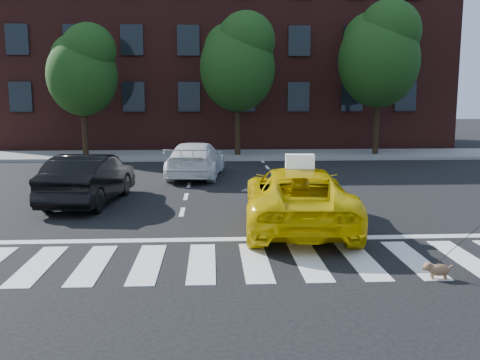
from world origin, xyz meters
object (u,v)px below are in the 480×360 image
object	(u,v)px
black_sedan	(89,179)
dog	(436,269)
tree_left	(83,67)
white_suv	(196,160)
taxi	(298,197)
tree_right	(380,51)
tree_mid	(238,59)

from	to	relation	value
black_sedan	dog	size ratio (longest dim) A/B	8.49
tree_left	dog	world-z (taller)	tree_left
tree_left	white_suv	xyz separation A→B (m)	(5.57, -6.37, -3.78)
tree_left	dog	xyz separation A→B (m)	(9.95, -18.09, -4.27)
tree_left	white_suv	world-z (taller)	tree_left
tree_left	black_sedan	size ratio (longest dim) A/B	1.49
dog	white_suv	bearing A→B (deg)	119.66
tree_left	taxi	distance (m)	16.93
black_sedan	tree_right	bearing A→B (deg)	-129.72
tree_mid	white_suv	size ratio (longest dim) A/B	1.55
white_suv	dog	distance (m)	12.52
tree_left	dog	size ratio (longest dim) A/B	12.67
tree_right	tree_mid	bearing A→B (deg)	180.00
taxi	dog	bearing A→B (deg)	119.63
tree_left	taxi	size ratio (longest dim) A/B	1.26
taxi	black_sedan	size ratio (longest dim) A/B	1.18
tree_mid	tree_right	xyz separation A→B (m)	(7.00, -0.00, 0.41)
tree_right	black_sedan	world-z (taller)	tree_right
black_sedan	white_suv	distance (m)	5.68
tree_left	tree_right	bearing A→B (deg)	-0.00
tree_mid	black_sedan	xyz separation A→B (m)	(-4.85, -11.25, -4.13)
tree_mid	white_suv	distance (m)	7.87
tree_right	dog	size ratio (longest dim) A/B	15.01
tree_mid	tree_left	bearing A→B (deg)	180.00
tree_mid	taxi	bearing A→B (deg)	-87.30
tree_mid	taxi	size ratio (longest dim) A/B	1.38
tree_left	tree_right	xyz separation A→B (m)	(14.50, -0.00, 0.82)
tree_right	dog	bearing A→B (deg)	-104.13
tree_left	dog	bearing A→B (deg)	-61.19
tree_left	tree_mid	xyz separation A→B (m)	(7.50, -0.00, 0.41)
tree_right	black_sedan	bearing A→B (deg)	-136.49
tree_left	black_sedan	distance (m)	12.14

